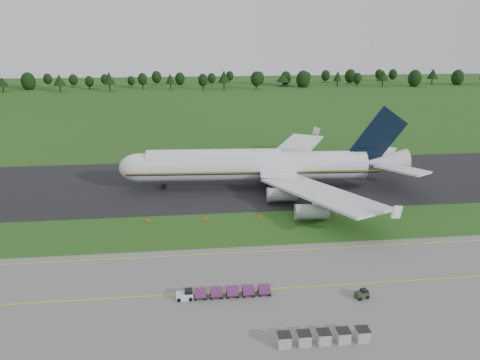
{
  "coord_description": "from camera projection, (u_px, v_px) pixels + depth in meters",
  "views": [
    {
      "loc": [
        -8.35,
        -80.63,
        35.86
      ],
      "look_at": [
        0.9,
        2.0,
        8.98
      ],
      "focal_mm": 35.0,
      "sensor_mm": 36.0,
      "label": 1
    }
  ],
  "objects": [
    {
      "name": "ground",
      "position": [
        236.0,
        229.0,
        88.16
      ],
      "size": [
        600.0,
        600.0,
        0.0
      ],
      "primitive_type": "plane",
      "color": "#224C17",
      "rests_on": "ground"
    },
    {
      "name": "apron",
      "position": [
        266.0,
        343.0,
        56.0
      ],
      "size": [
        300.0,
        52.0,
        0.06
      ],
      "primitive_type": "cube",
      "color": "slate",
      "rests_on": "ground"
    },
    {
      "name": "taxiway",
      "position": [
        225.0,
        182.0,
        114.63
      ],
      "size": [
        300.0,
        40.0,
        0.08
      ],
      "primitive_type": "cube",
      "color": "black",
      "rests_on": "ground"
    },
    {
      "name": "apron_markings",
      "position": [
        257.0,
        309.0,
        62.63
      ],
      "size": [
        300.0,
        30.2,
        0.01
      ],
      "color": "yellow",
      "rests_on": "apron"
    },
    {
      "name": "tree_line",
      "position": [
        222.0,
        78.0,
        294.97
      ],
      "size": [
        530.94,
        22.47,
        11.65
      ],
      "color": "black",
      "rests_on": "ground"
    },
    {
      "name": "aircraft",
      "position": [
        258.0,
        165.0,
        109.55
      ],
      "size": [
        68.43,
        66.66,
        19.23
      ],
      "color": "white",
      "rests_on": "ground"
    },
    {
      "name": "baggage_train",
      "position": [
        223.0,
        292.0,
        65.4
      ],
      "size": [
        13.23,
        1.4,
        1.35
      ],
      "color": "silver",
      "rests_on": "apron"
    },
    {
      "name": "utility_cart",
      "position": [
        362.0,
        295.0,
        65.2
      ],
      "size": [
        2.0,
        1.49,
        0.98
      ],
      "color": "#283122",
      "rests_on": "apron"
    },
    {
      "name": "uld_row",
      "position": [
        324.0,
        337.0,
        55.73
      ],
      "size": [
        11.2,
        1.6,
        1.58
      ],
      "color": "#A3A3A3",
      "rests_on": "apron"
    },
    {
      "name": "edge_markers",
      "position": [
        206.0,
        219.0,
        91.87
      ],
      "size": [
        22.49,
        0.3,
        0.6
      ],
      "color": "#FF4708",
      "rests_on": "ground"
    }
  ]
}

